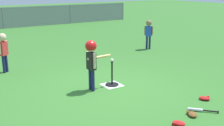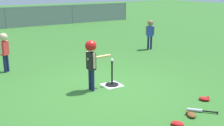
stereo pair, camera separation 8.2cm
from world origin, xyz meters
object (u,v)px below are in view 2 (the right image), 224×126
Objects in this scene: baseball_on_tee at (112,60)px; glove_by_plate at (177,124)px; fielder_deep_right at (4,47)px; batting_tee at (112,82)px; fielder_near_right at (150,31)px; batter_child at (91,55)px; spare_bat_silver at (198,110)px; glove_near_bats at (191,115)px; glove_tossed_aside at (204,99)px.

baseball_on_tee is 0.27× the size of glove_by_plate.
baseball_on_tee is 0.07× the size of fielder_deep_right.
fielder_near_right is at bearing 38.40° from batting_tee.
baseball_on_tee is 2.36m from glove_by_plate.
batter_child reaches higher than spare_bat_silver.
fielder_deep_right is 5.18m from glove_near_bats.
fielder_deep_right is 4.01× the size of glove_by_plate.
batter_child is at bearing -176.32° from batting_tee.
batter_child is (-0.56, -0.04, 0.20)m from baseball_on_tee.
fielder_near_right is at bearing 60.58° from spare_bat_silver.
fielder_deep_right is at bearing 126.04° from glove_tossed_aside.
fielder_near_right is 5.59m from glove_near_bats.
batting_tee is at bearing 122.76° from glove_tossed_aside.
spare_bat_silver is 0.62m from glove_tossed_aside.
batter_child is at bearing -176.32° from baseball_on_tee.
glove_tossed_aside is at bearing -115.61° from fielder_near_right.
baseball_on_tee is at bearing 106.25° from spare_bat_silver.
glove_near_bats is 1.00× the size of glove_tossed_aside.
batter_child is 4.25× the size of glove_near_bats.
glove_tossed_aside is at bearing -57.24° from batting_tee.
batting_tee is at bearing 106.25° from spare_bat_silver.
glove_by_plate is at bearing -166.32° from glove_near_bats.
glove_by_plate is 0.99× the size of glove_near_bats.
glove_tossed_aside is (1.15, -1.79, -0.05)m from batting_tee.
baseball_on_tee is at bearing 3.68° from batter_child.
baseball_on_tee is 0.60m from batter_child.
glove_near_bats reaches higher than spare_bat_silver.
batting_tee reaches higher than glove_by_plate.
batting_tee is at bearing -141.60° from fielder_near_right.
batter_child is at bearing 101.54° from glove_by_plate.
glove_near_bats is 0.88m from glove_tossed_aside.
spare_bat_silver is 0.26m from glove_near_bats.
glove_near_bats is at bearing -154.54° from glove_tossed_aside.
baseball_on_tee reaches higher than spare_bat_silver.
batter_child reaches higher than fielder_deep_right.
batter_child is 4.62m from fielder_near_right.
glove_tossed_aside is at bearing -53.96° from fielder_deep_right.
batter_child reaches higher than glove_by_plate.
batter_child is at bearing -61.16° from fielder_deep_right.
glove_near_bats is at bearing -63.61° from fielder_deep_right.
spare_bat_silver is at bearing -60.80° from fielder_deep_right.
fielder_deep_right reaches higher than glove_by_plate.
glove_by_plate is at bearing -68.92° from fielder_deep_right.
glove_near_bats is at bearing -164.21° from spare_bat_silver.
batting_tee is 2.16× the size of glove_by_plate.
fielder_deep_right is 2.44× the size of spare_bat_silver.
batting_tee is 2.13m from glove_tossed_aside.
glove_tossed_aside is (3.07, -4.22, -0.66)m from fielder_deep_right.
glove_near_bats is at bearing -80.52° from baseball_on_tee.
glove_near_bats and glove_tossed_aside have the same top height.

